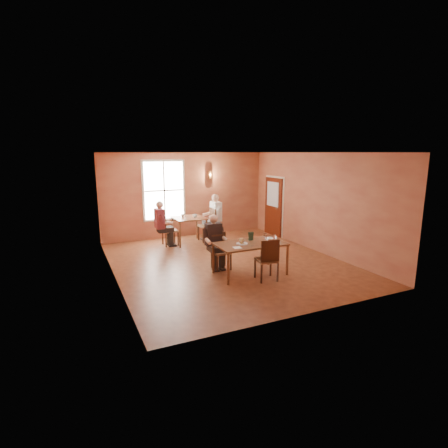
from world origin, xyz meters
name	(u,v)px	position (x,y,z in m)	size (l,w,h in m)	color
ground	(227,262)	(0.00, 0.00, 0.00)	(6.00, 7.00, 0.01)	brown
wall_back	(186,195)	(0.00, 3.50, 1.50)	(6.00, 0.04, 3.00)	brown
wall_front	(309,237)	(0.00, -3.50, 1.50)	(6.00, 0.04, 3.00)	brown
wall_left	(111,218)	(-3.00, 0.00, 1.50)	(0.04, 7.00, 3.00)	brown
wall_right	(316,202)	(3.00, 0.00, 1.50)	(0.04, 7.00, 3.00)	brown
ceiling	(227,152)	(0.00, 0.00, 3.00)	(6.00, 7.00, 0.04)	white
window	(164,190)	(-0.80, 3.45, 1.70)	(1.36, 0.10, 1.96)	white
door	(273,207)	(2.94, 2.30, 1.05)	(0.12, 1.04, 2.10)	maroon
wall_sconce	(210,175)	(0.90, 3.40, 2.20)	(0.16, 0.16, 0.28)	brown
main_table	(250,259)	(0.12, -1.10, 0.40)	(1.70, 0.96, 0.80)	brown
chair_diner_main	(221,251)	(-0.38, -0.45, 0.47)	(0.42, 0.42, 0.95)	brown
diner_main	(222,244)	(-0.38, -0.48, 0.68)	(0.55, 0.55, 1.37)	#382A1E
chair_empty	(266,259)	(0.28, -1.61, 0.51)	(0.45, 0.45, 1.03)	#412915
plate_food	(242,243)	(-0.10, -1.07, 0.82)	(0.28, 0.28, 0.04)	white
sandwich	(241,241)	(-0.09, -1.01, 0.85)	(0.09, 0.09, 0.11)	#DEB374
goblet_a	(265,237)	(0.58, -1.03, 0.90)	(0.08, 0.08, 0.20)	white
goblet_b	(275,238)	(0.73, -1.24, 0.90)	(0.08, 0.08, 0.20)	silver
goblet_c	(266,239)	(0.47, -1.25, 0.90)	(0.08, 0.08, 0.20)	white
menu_stand	(251,236)	(0.27, -0.85, 0.91)	(0.13, 0.06, 0.22)	#274632
knife	(254,246)	(0.09, -1.34, 0.80)	(0.21, 0.02, 0.00)	silver
napkin	(237,248)	(-0.36, -1.33, 0.80)	(0.18, 0.18, 0.01)	white
side_plate	(270,238)	(0.81, -0.89, 0.81)	(0.19, 0.19, 0.01)	silver
sunglasses	(276,244)	(0.67, -1.42, 0.81)	(0.14, 0.04, 0.02)	black
second_table	(189,230)	(-0.26, 2.45, 0.44)	(0.99, 0.99, 0.87)	brown
chair_diner_white	(207,225)	(0.39, 2.45, 0.56)	(0.50, 0.50, 1.12)	#4C2711
diner_white	(208,219)	(0.42, 2.45, 0.77)	(0.62, 0.62, 1.54)	silver
chair_diner_maroon	(170,230)	(-0.91, 2.45, 0.51)	(0.45, 0.45, 1.02)	#412415
diner_maroon	(169,224)	(-0.94, 2.45, 0.72)	(0.58, 0.58, 1.44)	maroon
cup_a	(195,216)	(-0.08, 2.36, 0.93)	(0.14, 0.14, 0.11)	white
cup_b	(183,216)	(-0.43, 2.55, 0.93)	(0.11, 0.11, 0.11)	silver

